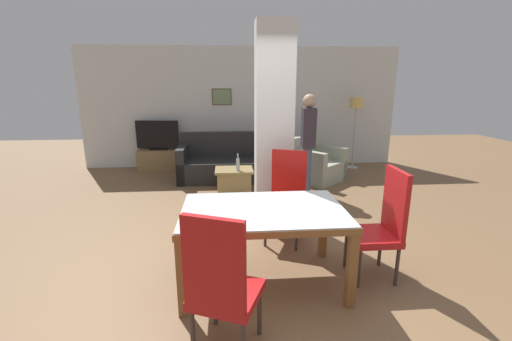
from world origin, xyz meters
The scene contains 15 objects.
ground_plane centered at (0.00, 0.00, 0.00)m, with size 18.00×18.00×0.00m, color brown.
back_wall centered at (0.00, 4.93, 1.35)m, with size 7.20×0.09×2.70m.
divider_pillar centered at (0.30, 1.55, 1.35)m, with size 0.50×0.40×2.70m.
dining_table centered at (0.00, 0.00, 0.62)m, with size 1.56×1.02×0.78m.
dining_chair_head_right centered at (1.19, 0.00, 0.59)m, with size 0.46×0.46×1.13m.
dining_chair_far_right centered at (0.39, 0.93, 0.59)m, with size 0.60×0.60×1.13m.
dining_chair_near_left centered at (-0.39, -0.93, 0.59)m, with size 0.60×0.60×1.13m.
sofa centered at (-0.35, 3.77, 0.31)m, with size 1.94×0.91×0.92m.
armchair centered at (1.43, 3.53, 0.30)m, with size 1.23×1.23×0.87m.
coffee_table centered at (-0.23, 2.85, 0.22)m, with size 0.67×0.52×0.43m.
bottle centered at (-0.16, 2.74, 0.55)m, with size 0.06×0.06×0.30m.
tv_stand centered at (-1.89, 4.65, 0.23)m, with size 0.92×0.40×0.46m.
tv_screen centered at (-1.89, 4.65, 0.77)m, with size 0.95×0.24×0.65m.
floor_lamp centered at (2.52, 4.43, 1.33)m, with size 0.30×0.30×1.60m.
standing_person centered at (1.06, 2.72, 1.01)m, with size 0.26×0.40×1.74m.
Camera 1 is at (-0.32, -3.04, 1.95)m, focal length 24.00 mm.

